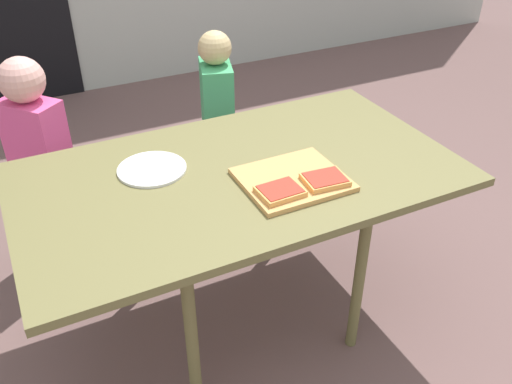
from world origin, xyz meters
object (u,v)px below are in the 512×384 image
object	(u,v)px
dining_table	(239,184)
cutting_board	(292,180)
pizza_slice_near_right	(325,179)
child_right	(218,116)
plate_white_left	(152,169)
pizza_slice_near_left	(280,191)
child_left	(40,153)

from	to	relation	value
dining_table	cutting_board	size ratio (longest dim) A/B	4.50
pizza_slice_near_right	child_right	world-z (taller)	child_right
plate_white_left	cutting_board	bearing A→B (deg)	-35.28
pizza_slice_near_left	plate_white_left	distance (m)	0.47
dining_table	plate_white_left	world-z (taller)	plate_white_left
dining_table	cutting_board	distance (m)	0.20
child_right	dining_table	bearing A→B (deg)	-107.27
child_right	child_left	bearing A→B (deg)	-176.84
dining_table	cutting_board	xyz separation A→B (m)	(0.13, -0.14, 0.06)
cutting_board	plate_white_left	distance (m)	0.49
dining_table	child_left	bearing A→B (deg)	129.66
dining_table	plate_white_left	xyz separation A→B (m)	(-0.27, 0.14, 0.06)
cutting_board	pizza_slice_near_right	bearing A→B (deg)	-41.63
pizza_slice_near_left	child_right	world-z (taller)	child_right
dining_table	cutting_board	bearing A→B (deg)	-47.15
child_right	plate_white_left	bearing A→B (deg)	-129.26
cutting_board	pizza_slice_near_right	xyz separation A→B (m)	(0.08, -0.07, 0.02)
dining_table	child_left	size ratio (longest dim) A/B	1.56
child_left	dining_table	bearing A→B (deg)	-50.34
cutting_board	child_left	xyz separation A→B (m)	(-0.72, 0.85, -0.15)
cutting_board	pizza_slice_near_right	world-z (taller)	pizza_slice_near_right
cutting_board	pizza_slice_near_right	distance (m)	0.11
dining_table	pizza_slice_near_right	distance (m)	0.31
pizza_slice_near_left	plate_white_left	world-z (taller)	pizza_slice_near_left
dining_table	plate_white_left	size ratio (longest dim) A/B	6.36
pizza_slice_near_right	plate_white_left	distance (m)	0.60
plate_white_left	pizza_slice_near_left	bearing A→B (deg)	-48.03
plate_white_left	child_left	bearing A→B (deg)	119.42
dining_table	pizza_slice_near_right	size ratio (longest dim) A/B	10.20
cutting_board	plate_white_left	xyz separation A→B (m)	(-0.40, 0.28, -0.00)
pizza_slice_near_right	child_left	world-z (taller)	child_left
child_left	cutting_board	bearing A→B (deg)	-49.79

